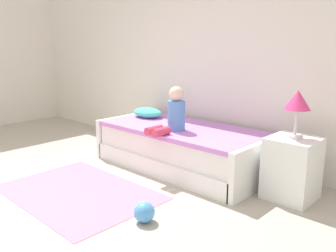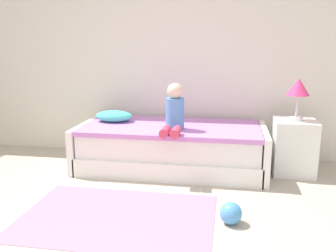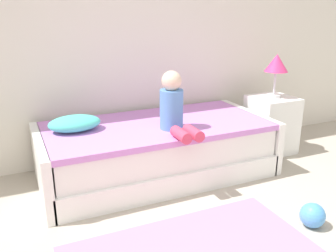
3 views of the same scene
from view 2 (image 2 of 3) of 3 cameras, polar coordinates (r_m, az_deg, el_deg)
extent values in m
cube|color=silver|center=(4.69, -2.86, 13.30)|extent=(7.20, 0.10, 2.90)
cube|color=white|center=(4.24, 0.57, -5.19)|extent=(2.00, 1.00, 0.20)
cube|color=white|center=(4.17, 0.57, -2.25)|extent=(1.94, 0.94, 0.25)
cube|color=#C67FD1|center=(4.14, 0.58, -0.25)|extent=(1.98, 0.98, 0.05)
cube|color=white|center=(4.46, -12.49, -2.56)|extent=(0.07, 1.00, 0.50)
cube|color=white|center=(4.16, 14.60, -3.79)|extent=(0.07, 1.00, 0.50)
cube|color=white|center=(4.24, 19.04, -3.10)|extent=(0.44, 0.44, 0.60)
cylinder|color=silver|center=(4.17, 19.35, 1.07)|extent=(0.15, 0.15, 0.03)
cylinder|color=silver|center=(4.14, 19.49, 2.90)|extent=(0.02, 0.02, 0.24)
cone|color=#E5387A|center=(4.11, 19.71, 5.78)|extent=(0.24, 0.24, 0.18)
cylinder|color=#598CD1|center=(3.91, 1.09, 1.90)|extent=(0.20, 0.20, 0.34)
sphere|color=beige|center=(3.87, 1.11, 5.49)|extent=(0.17, 0.17, 0.17)
cylinder|color=#D83F60|center=(3.66, -0.46, -0.88)|extent=(0.09, 0.22, 0.09)
cylinder|color=#D83F60|center=(3.64, 1.24, -0.94)|extent=(0.09, 0.22, 0.09)
ellipsoid|color=#4CCCBC|center=(4.38, -8.44, 1.55)|extent=(0.44, 0.30, 0.13)
sphere|color=#4C99E5|center=(3.03, 9.78, -13.28)|extent=(0.18, 0.18, 0.18)
cube|color=pink|center=(3.15, -7.92, -13.84)|extent=(1.60, 1.10, 0.01)
camera|label=1|loc=(2.22, 75.74, 3.90)|focal=37.35mm
camera|label=3|loc=(2.12, -50.62, 10.51)|focal=38.80mm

